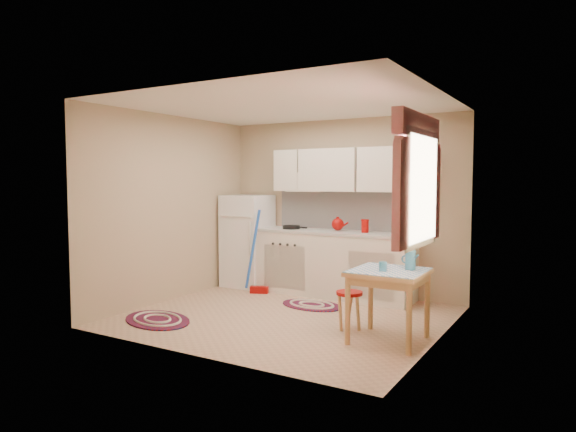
% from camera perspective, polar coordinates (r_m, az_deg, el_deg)
% --- Properties ---
extents(room_shell, '(3.64, 3.60, 2.52)m').
position_cam_1_polar(room_shell, '(6.16, 2.10, 3.70)').
color(room_shell, tan).
rests_on(room_shell, ground).
extents(fridge, '(0.65, 0.60, 1.40)m').
position_cam_1_polar(fridge, '(7.90, -4.52, -2.75)').
color(fridge, white).
rests_on(fridge, ground).
extents(broom, '(0.30, 0.22, 1.20)m').
position_cam_1_polar(broom, '(7.38, -3.24, -4.01)').
color(broom, blue).
rests_on(broom, ground).
extents(base_cabinets, '(2.25, 0.60, 0.88)m').
position_cam_1_polar(base_cabinets, '(7.27, 5.07, -5.42)').
color(base_cabinets, silver).
rests_on(base_cabinets, ground).
extents(countertop, '(2.27, 0.62, 0.04)m').
position_cam_1_polar(countertop, '(7.20, 5.09, -1.81)').
color(countertop, '#B4B3AB').
rests_on(countertop, base_cabinets).
extents(frying_pan, '(0.26, 0.26, 0.05)m').
position_cam_1_polar(frying_pan, '(7.46, 0.36, -1.25)').
color(frying_pan, black).
rests_on(frying_pan, countertop).
extents(red_kettle, '(0.22, 0.21, 0.19)m').
position_cam_1_polar(red_kettle, '(7.17, 5.54, -0.92)').
color(red_kettle, '#980705').
rests_on(red_kettle, countertop).
extents(red_canister, '(0.10, 0.10, 0.16)m').
position_cam_1_polar(red_canister, '(7.01, 8.55, -1.18)').
color(red_canister, '#980705').
rests_on(red_canister, countertop).
extents(table, '(0.72, 0.72, 0.72)m').
position_cam_1_polar(table, '(5.35, 11.08, -9.77)').
color(table, tan).
rests_on(table, ground).
extents(stool, '(0.37, 0.37, 0.42)m').
position_cam_1_polar(stool, '(5.72, 6.82, -10.38)').
color(stool, '#980705').
rests_on(stool, ground).
extents(coffee_pot, '(0.15, 0.13, 0.26)m').
position_cam_1_polar(coffee_pot, '(5.32, 13.45, -4.52)').
color(coffee_pot, teal).
rests_on(coffee_pot, table).
extents(mug, '(0.10, 0.10, 0.10)m').
position_cam_1_polar(mug, '(5.19, 10.49, -5.58)').
color(mug, teal).
rests_on(mug, table).
extents(rug_center, '(0.90, 0.65, 0.02)m').
position_cam_1_polar(rug_center, '(6.76, 2.64, -9.87)').
color(rug_center, maroon).
rests_on(rug_center, ground).
extents(rug_left, '(1.13, 0.93, 0.02)m').
position_cam_1_polar(rug_left, '(6.26, -14.31, -11.12)').
color(rug_left, maroon).
rests_on(rug_left, ground).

